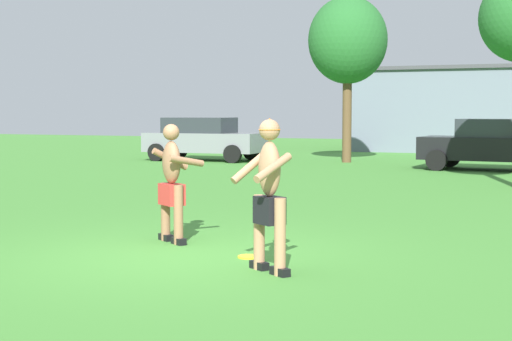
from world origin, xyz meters
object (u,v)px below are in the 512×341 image
Objects in this scene: car_gray_near_post at (203,138)px; car_black_far_end at (495,144)px; player_with_cap at (269,188)px; tree_left_field at (348,41)px; frisbee at (248,257)px; player_in_red at (172,180)px.

car_black_far_end is (10.37, -0.82, 0.00)m from car_gray_near_post.
car_gray_near_post is 0.98× the size of car_black_far_end.
player_with_cap reaches higher than car_gray_near_post.
player_with_cap is 0.30× the size of tree_left_field.
player_with_cap is at bearing -51.90° from frisbee.
frisbee is at bearing 128.10° from player_with_cap.
player_with_cap is at bearing -34.11° from player_in_red.
car_black_far_end is at bearing 79.38° from player_in_red.
car_black_far_end is 0.76× the size of tree_left_field.
tree_left_field is (-2.37, 17.08, 3.40)m from player_in_red.
car_gray_near_post reaches higher than frisbee.
tree_left_field reaches higher than car_black_far_end.
player_with_cap is 19.77m from car_gray_near_post.
frisbee is 0.06× the size of car_black_far_end.
frisbee is 18.59m from tree_left_field.
car_black_far_end is 6.53m from tree_left_field.
car_gray_near_post is at bearing 118.67° from player_with_cap.
car_black_far_end is at bearing -4.52° from car_gray_near_post.
frisbee is 0.05× the size of tree_left_field.
player_with_cap is at bearing -76.75° from tree_left_field.
player_in_red is 0.37× the size of car_black_far_end.
frisbee is 0.06× the size of car_gray_near_post.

